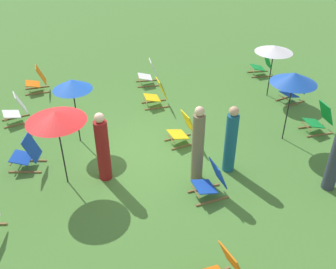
{
  "coord_description": "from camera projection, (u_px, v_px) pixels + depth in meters",
  "views": [
    {
      "loc": [
        7.59,
        -0.33,
        5.53
      ],
      "look_at": [
        0.0,
        1.2,
        0.5
      ],
      "focal_mm": 40.58,
      "sensor_mm": 36.0,
      "label": 1
    }
  ],
  "objects": [
    {
      "name": "person_2",
      "position": [
        103.0,
        149.0,
        8.22
      ],
      "size": [
        0.41,
        0.41,
        1.68
      ],
      "rotation": [
        0.0,
        0.0,
        0.77
      ],
      "color": "maroon",
      "rests_on": "ground"
    },
    {
      "name": "umbrella_0",
      "position": [
        72.0,
        85.0,
        9.04
      ],
      "size": [
        0.95,
        0.95,
        1.74
      ],
      "color": "black",
      "rests_on": "ground"
    },
    {
      "name": "ground_plane",
      "position": [
        120.0,
        157.0,
        9.31
      ],
      "size": [
        40.0,
        40.0,
        0.0
      ],
      "primitive_type": "plane",
      "color": "#477A33"
    },
    {
      "name": "person_3",
      "position": [
        231.0,
        141.0,
        8.46
      ],
      "size": [
        0.36,
        0.36,
        1.67
      ],
      "rotation": [
        0.0,
        0.0,
        4.29
      ],
      "color": "#195972",
      "rests_on": "ground"
    },
    {
      "name": "deckchair_14",
      "position": [
        293.0,
        90.0,
        11.55
      ],
      "size": [
        0.69,
        0.87,
        0.83
      ],
      "rotation": [
        0.0,
        0.0,
        0.31
      ],
      "color": "olive",
      "rests_on": "ground"
    },
    {
      "name": "umbrella_3",
      "position": [
        274.0,
        49.0,
        11.23
      ],
      "size": [
        1.13,
        1.13,
        1.64
      ],
      "color": "black",
      "rests_on": "ground"
    },
    {
      "name": "deckchair_11",
      "position": [
        320.0,
        119.0,
        10.1
      ],
      "size": [
        0.51,
        0.78,
        0.83
      ],
      "rotation": [
        0.0,
        0.0,
        0.05
      ],
      "color": "olive",
      "rests_on": "ground"
    },
    {
      "name": "deckchair_3",
      "position": [
        149.0,
        74.0,
        12.58
      ],
      "size": [
        0.49,
        0.77,
        0.83
      ],
      "rotation": [
        0.0,
        0.0,
        -0.02
      ],
      "color": "olive",
      "rests_on": "ground"
    },
    {
      "name": "deckchair_12",
      "position": [
        183.0,
        130.0,
        9.66
      ],
      "size": [
        0.63,
        0.85,
        0.83
      ],
      "rotation": [
        0.0,
        0.0,
        0.22
      ],
      "color": "olive",
      "rests_on": "ground"
    },
    {
      "name": "deckchair_9",
      "position": [
        27.0,
        154.0,
        8.77
      ],
      "size": [
        0.63,
        0.84,
        0.83
      ],
      "rotation": [
        0.0,
        0.0,
        -0.21
      ],
      "color": "olive",
      "rests_on": "ground"
    },
    {
      "name": "deckchair_2",
      "position": [
        16.0,
        110.0,
        10.53
      ],
      "size": [
        0.66,
        0.86,
        0.83
      ],
      "rotation": [
        0.0,
        0.0,
        0.27
      ],
      "color": "olive",
      "rests_on": "ground"
    },
    {
      "name": "deckchair_0",
      "position": [
        37.0,
        80.0,
        12.14
      ],
      "size": [
        0.55,
        0.8,
        0.83
      ],
      "rotation": [
        0.0,
        0.0,
        0.1
      ],
      "color": "olive",
      "rests_on": "ground"
    },
    {
      "name": "deckchair_6",
      "position": [
        211.0,
        181.0,
        7.96
      ],
      "size": [
        0.59,
        0.83,
        0.83
      ],
      "rotation": [
        0.0,
        0.0,
        0.16
      ],
      "color": "olive",
      "rests_on": "ground"
    },
    {
      "name": "deckchair_5",
      "position": [
        262.0,
        65.0,
        13.23
      ],
      "size": [
        0.52,
        0.78,
        0.83
      ],
      "rotation": [
        0.0,
        0.0,
        -0.05
      ],
      "color": "olive",
      "rests_on": "ground"
    },
    {
      "name": "person_0",
      "position": [
        198.0,
        146.0,
        8.14
      ],
      "size": [
        0.33,
        0.33,
        1.84
      ],
      "rotation": [
        0.0,
        0.0,
        5.98
      ],
      "color": "#72664C",
      "rests_on": "ground"
    },
    {
      "name": "umbrella_1",
      "position": [
        294.0,
        78.0,
        9.05
      ],
      "size": [
        1.13,
        1.13,
        1.87
      ],
      "color": "black",
      "rests_on": "ground"
    },
    {
      "name": "deckchair_4",
      "position": [
        157.0,
        94.0,
        11.34
      ],
      "size": [
        0.53,
        0.79,
        0.83
      ],
      "rotation": [
        0.0,
        0.0,
        0.08
      ],
      "color": "olive",
      "rests_on": "ground"
    },
    {
      "name": "umbrella_2",
      "position": [
        56.0,
        117.0,
        7.59
      ],
      "size": [
        1.23,
        1.23,
        1.81
      ],
      "color": "black",
      "rests_on": "ground"
    }
  ]
}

